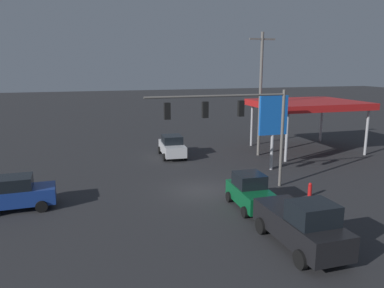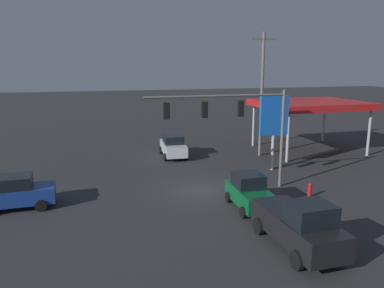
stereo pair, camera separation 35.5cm
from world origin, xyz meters
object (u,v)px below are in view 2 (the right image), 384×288
Objects in this scene: utility_pole at (262,92)px; hatchback_crossing at (249,192)px; sedan_far at (14,193)px; pickup_parked at (299,225)px; fire_hydrant at (310,190)px; sedan_waiting at (173,146)px; price_sign at (274,118)px; traffic_signal_assembly at (233,116)px.

utility_pole is 13.90m from hatchback_crossing.
pickup_parked is at bearing 144.06° from sedan_far.
pickup_parked is at bearing 2.70° from hatchback_crossing.
utility_pole is 12.32× the size of fire_hydrant.
sedan_waiting is at bearing -171.85° from hatchback_crossing.
fire_hydrant is at bearing 142.25° from pickup_parked.
price_sign reaches higher than pickup_parked.
sedan_waiting is (7.65, -1.73, -4.76)m from utility_pole.
fire_hydrant is (1.86, 10.83, -5.27)m from utility_pole.
utility_pole is 2.43× the size of sedan_far.
utility_pole reaches higher than traffic_signal_assembly.
traffic_signal_assembly is 9.00m from pickup_parked.
price_sign is at bearing -142.54° from traffic_signal_assembly.
hatchback_crossing is (0.10, 3.05, -3.95)m from traffic_signal_assembly.
sedan_waiting is (1.49, -10.15, -3.95)m from traffic_signal_assembly.
utility_pole is 1.87× the size of price_sign.
hatchback_crossing is (6.26, 11.46, -4.76)m from utility_pole.
hatchback_crossing is (5.07, 6.85, -3.13)m from price_sign.
sedan_far is at bearing -124.54° from pickup_parked.
utility_pole reaches higher than fire_hydrant.
sedan_far is at bearing -103.38° from hatchback_crossing.
pickup_parked is (-1.43, 18.32, 0.16)m from sedan_waiting.
price_sign is 6.60× the size of fire_hydrant.
traffic_signal_assembly is 0.85× the size of utility_pole.
price_sign is 13.32m from pickup_parked.
traffic_signal_assembly is 6.65m from fire_hydrant.
traffic_signal_assembly is 13.63m from sedan_far.
pickup_parked is at bearing 52.92° from fire_hydrant.
pickup_parked is 1.17× the size of sedan_far.
traffic_signal_assembly reaches higher than sedan_waiting.
pickup_parked is (0.05, 8.17, -3.79)m from traffic_signal_assembly.
price_sign reaches higher than fire_hydrant.
price_sign is at bearing -171.82° from sedan_far.
utility_pole is at bearing 153.52° from hatchback_crossing.
price_sign is 1.30× the size of sedan_far.
traffic_signal_assembly is 1.77× the size of pickup_parked.
sedan_far is at bearing -46.73° from sedan_waiting.
sedan_far is at bearing -9.68° from fire_hydrant.
utility_pole is at bearing -126.20° from traffic_signal_assembly.
pickup_parked is at bearing 8.02° from sedan_waiting.
hatchback_crossing reaches higher than sedan_far.
traffic_signal_assembly reaches higher than pickup_parked.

